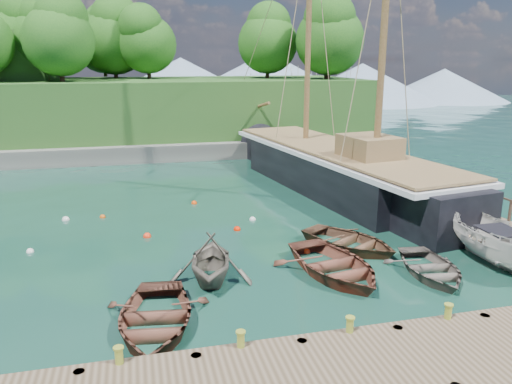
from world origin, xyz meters
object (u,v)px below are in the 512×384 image
rowboat_3 (430,275)px  cabin_boat_white (496,265)px  schooner (336,172)px  rowboat_4 (349,248)px  rowboat_0 (155,329)px  rowboat_1 (211,280)px  rowboat_2 (334,275)px

rowboat_3 → cabin_boat_white: bearing=11.9°
cabin_boat_white → schooner: bearing=96.9°
rowboat_4 → rowboat_0: bearing=177.4°
rowboat_0 → rowboat_1: 3.64m
cabin_boat_white → rowboat_0: bearing=-173.2°
rowboat_4 → rowboat_2: bearing=-157.3°
rowboat_0 → rowboat_1: (2.14, 2.95, 0.00)m
rowboat_0 → rowboat_2: bearing=27.2°
rowboat_3 → rowboat_2: bearing=173.4°
rowboat_3 → rowboat_4: bearing=127.1°
rowboat_3 → schooner: 12.59m
schooner → rowboat_0: bearing=-138.6°
cabin_boat_white → schooner: (-1.57, 12.24, 1.11)m
rowboat_4 → cabin_boat_white: 5.65m
rowboat_2 → rowboat_3: size_ratio=1.27×
rowboat_2 → cabin_boat_white: size_ratio=0.93×
schooner → cabin_boat_white: bearing=-91.6°
rowboat_4 → rowboat_3: bearing=-92.4°
cabin_boat_white → schooner: 12.39m
rowboat_0 → rowboat_3: rowboat_0 is taller
rowboat_0 → cabin_boat_white: cabin_boat_white is taller
rowboat_1 → rowboat_4: (6.14, 1.68, 0.00)m
rowboat_0 → schooner: size_ratio=0.17×
rowboat_3 → rowboat_0: bearing=-164.1°
rowboat_0 → rowboat_1: bearing=61.9°
rowboat_4 → cabin_boat_white: bearing=-63.6°
cabin_boat_white → rowboat_1: bearing=172.8°
cabin_boat_white → rowboat_4: bearing=147.7°
cabin_boat_white → rowboat_2: bearing=173.7°
rowboat_0 → rowboat_1: size_ratio=1.29×
rowboat_1 → rowboat_2: bearing=3.3°
rowboat_0 → rowboat_3: size_ratio=1.19×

